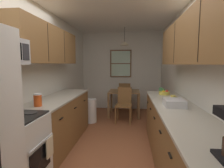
{
  "coord_description": "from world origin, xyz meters",
  "views": [
    {
      "loc": [
        0.34,
        -2.35,
        1.5
      ],
      "look_at": [
        -0.06,
        1.29,
        1.1
      ],
      "focal_mm": 28.51,
      "sensor_mm": 36.0,
      "label": 1
    }
  ],
  "objects_px": {
    "dining_chair_far": "(125,95)",
    "table_serving_bowl": "(122,90)",
    "dining_chair_near": "(124,103)",
    "dining_table": "(124,95)",
    "dish_rack": "(174,103)",
    "stove_range": "(14,154)",
    "mug_by_coffeemaker": "(173,98)",
    "storage_canister": "(38,100)",
    "trash_bin": "(91,111)",
    "fruit_bowl": "(164,93)",
    "mug_spare": "(161,90)"
  },
  "relations": [
    {
      "from": "dining_chair_far",
      "to": "dish_rack",
      "type": "bearing_deg",
      "value": -75.26
    },
    {
      "from": "mug_spare",
      "to": "fruit_bowl",
      "type": "height_order",
      "value": "mug_spare"
    },
    {
      "from": "dining_table",
      "to": "storage_canister",
      "type": "bearing_deg",
      "value": -112.36
    },
    {
      "from": "dining_chair_near",
      "to": "table_serving_bowl",
      "type": "height_order",
      "value": "dining_chair_near"
    },
    {
      "from": "trash_bin",
      "to": "dining_table",
      "type": "bearing_deg",
      "value": 41.03
    },
    {
      "from": "stove_range",
      "to": "dining_chair_far",
      "type": "bearing_deg",
      "value": 73.95
    },
    {
      "from": "dining_chair_near",
      "to": "mug_by_coffeemaker",
      "type": "relative_size",
      "value": 7.6
    },
    {
      "from": "mug_spare",
      "to": "table_serving_bowl",
      "type": "distance_m",
      "value": 1.55
    },
    {
      "from": "dining_chair_far",
      "to": "table_serving_bowl",
      "type": "height_order",
      "value": "dining_chair_far"
    },
    {
      "from": "dining_table",
      "to": "dish_rack",
      "type": "distance_m",
      "value": 2.69
    },
    {
      "from": "dish_rack",
      "to": "dining_chair_far",
      "type": "bearing_deg",
      "value": 104.74
    },
    {
      "from": "dining_chair_far",
      "to": "fruit_bowl",
      "type": "xyz_separation_m",
      "value": [
        0.87,
        -2.13,
        0.44
      ]
    },
    {
      "from": "dining_table",
      "to": "table_serving_bowl",
      "type": "xyz_separation_m",
      "value": [
        -0.05,
        -0.06,
        0.15
      ]
    },
    {
      "from": "dining_table",
      "to": "storage_canister",
      "type": "distance_m",
      "value": 3.0
    },
    {
      "from": "dining_chair_far",
      "to": "storage_canister",
      "type": "relative_size",
      "value": 4.9
    },
    {
      "from": "stove_range",
      "to": "dining_chair_far",
      "type": "distance_m",
      "value": 4.08
    },
    {
      "from": "dining_chair_far",
      "to": "mug_by_coffeemaker",
      "type": "bearing_deg",
      "value": -72.19
    },
    {
      "from": "trash_bin",
      "to": "fruit_bowl",
      "type": "height_order",
      "value": "fruit_bowl"
    },
    {
      "from": "trash_bin",
      "to": "dining_chair_far",
      "type": "bearing_deg",
      "value": 57.68
    },
    {
      "from": "fruit_bowl",
      "to": "mug_spare",
      "type": "bearing_deg",
      "value": 96.71
    },
    {
      "from": "dining_chair_near",
      "to": "dining_chair_far",
      "type": "xyz_separation_m",
      "value": [
        -0.02,
        1.18,
        0.0
      ]
    },
    {
      "from": "dining_table",
      "to": "fruit_bowl",
      "type": "xyz_separation_m",
      "value": [
        0.87,
        -1.53,
        0.33
      ]
    },
    {
      "from": "dining_chair_near",
      "to": "dining_chair_far",
      "type": "height_order",
      "value": "same"
    },
    {
      "from": "mug_spare",
      "to": "dining_chair_near",
      "type": "bearing_deg",
      "value": 138.64
    },
    {
      "from": "fruit_bowl",
      "to": "trash_bin",
      "type": "bearing_deg",
      "value": 154.53
    },
    {
      "from": "stove_range",
      "to": "mug_by_coffeemaker",
      "type": "xyz_separation_m",
      "value": [
        2.02,
        1.15,
        0.48
      ]
    },
    {
      "from": "fruit_bowl",
      "to": "table_serving_bowl",
      "type": "height_order",
      "value": "fruit_bowl"
    },
    {
      "from": "dish_rack",
      "to": "mug_by_coffeemaker",
      "type": "bearing_deg",
      "value": 79.52
    },
    {
      "from": "mug_by_coffeemaker",
      "to": "mug_spare",
      "type": "bearing_deg",
      "value": 93.32
    },
    {
      "from": "trash_bin",
      "to": "dish_rack",
      "type": "relative_size",
      "value": 1.79
    },
    {
      "from": "dining_chair_near",
      "to": "fruit_bowl",
      "type": "xyz_separation_m",
      "value": [
        0.84,
        -0.94,
        0.44
      ]
    },
    {
      "from": "mug_by_coffeemaker",
      "to": "fruit_bowl",
      "type": "height_order",
      "value": "mug_by_coffeemaker"
    },
    {
      "from": "fruit_bowl",
      "to": "dish_rack",
      "type": "height_order",
      "value": "dish_rack"
    },
    {
      "from": "dining_table",
      "to": "dish_rack",
      "type": "bearing_deg",
      "value": -72.02
    },
    {
      "from": "dish_rack",
      "to": "dining_table",
      "type": "bearing_deg",
      "value": 107.98
    },
    {
      "from": "stove_range",
      "to": "fruit_bowl",
      "type": "xyz_separation_m",
      "value": [
        1.99,
        1.79,
        0.47
      ]
    },
    {
      "from": "dining_table",
      "to": "table_serving_bowl",
      "type": "distance_m",
      "value": 0.17
    },
    {
      "from": "mug_by_coffeemaker",
      "to": "fruit_bowl",
      "type": "xyz_separation_m",
      "value": [
        -0.02,
        0.64,
        -0.01
      ]
    },
    {
      "from": "dining_table",
      "to": "mug_spare",
      "type": "distance_m",
      "value": 1.59
    },
    {
      "from": "dining_chair_far",
      "to": "dish_rack",
      "type": "relative_size",
      "value": 2.65
    },
    {
      "from": "dining_table",
      "to": "trash_bin",
      "type": "xyz_separation_m",
      "value": [
        -0.83,
        -0.72,
        -0.3
      ]
    },
    {
      "from": "storage_canister",
      "to": "fruit_bowl",
      "type": "xyz_separation_m",
      "value": [
        2.0,
        1.22,
        -0.05
      ]
    },
    {
      "from": "mug_spare",
      "to": "storage_canister",
      "type": "bearing_deg",
      "value": -143.8
    },
    {
      "from": "dining_table",
      "to": "mug_by_coffeemaker",
      "type": "height_order",
      "value": "mug_by_coffeemaker"
    },
    {
      "from": "storage_canister",
      "to": "dish_rack",
      "type": "xyz_separation_m",
      "value": [
        1.96,
        0.22,
        -0.04
      ]
    },
    {
      "from": "stove_range",
      "to": "table_serving_bowl",
      "type": "distance_m",
      "value": 3.45
    },
    {
      "from": "mug_spare",
      "to": "mug_by_coffeemaker",
      "type": "bearing_deg",
      "value": -86.68
    },
    {
      "from": "stove_range",
      "to": "dining_table",
      "type": "distance_m",
      "value": 3.51
    },
    {
      "from": "dining_chair_near",
      "to": "dish_rack",
      "type": "relative_size",
      "value": 2.65
    },
    {
      "from": "mug_spare",
      "to": "table_serving_bowl",
      "type": "xyz_separation_m",
      "value": [
        -0.89,
        1.25,
        -0.19
      ]
    }
  ]
}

